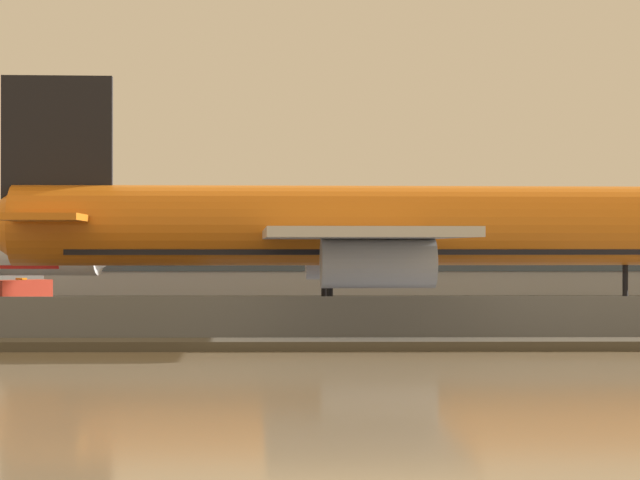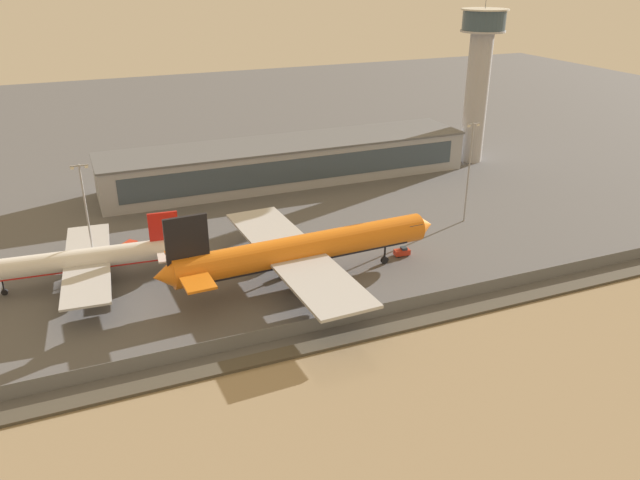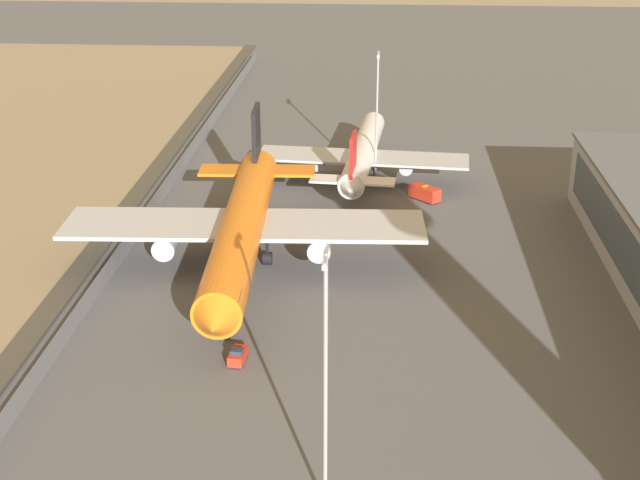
{
  "view_description": "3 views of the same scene",
  "coord_description": "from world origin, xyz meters",
  "px_view_note": "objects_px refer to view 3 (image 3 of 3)",
  "views": [
    {
      "loc": [
        -6.47,
        -84.15,
        5.29
      ],
      "look_at": [
        -5.28,
        0.85,
        5.7
      ],
      "focal_mm": 70.0,
      "sensor_mm": 36.0,
      "label": 1
    },
    {
      "loc": [
        -39.02,
        -96.71,
        55.22
      ],
      "look_at": [
        4.3,
        7.62,
        4.82
      ],
      "focal_mm": 35.0,
      "sensor_mm": 36.0,
      "label": 2
    },
    {
      "loc": [
        103.85,
        18.56,
        49.56
      ],
      "look_at": [
        -1.54,
        11.25,
        5.08
      ],
      "focal_mm": 50.0,
      "sensor_mm": 36.0,
      "label": 3
    }
  ],
  "objects_px": {
    "cargo_jet_orange": "(243,226)",
    "passenger_jet_white_red": "(363,153)",
    "ops_van": "(424,192)",
    "apron_light_mast_apron_west": "(325,373)",
    "baggage_tug": "(238,356)",
    "apron_light_mast_apron_east": "(377,113)"
  },
  "relations": [
    {
      "from": "cargo_jet_orange",
      "to": "passenger_jet_white_red",
      "type": "bearing_deg",
      "value": 158.96
    },
    {
      "from": "passenger_jet_white_red",
      "to": "ops_van",
      "type": "height_order",
      "value": "passenger_jet_white_red"
    },
    {
      "from": "apron_light_mast_apron_west",
      "to": "passenger_jet_white_red",
      "type": "bearing_deg",
      "value": 179.28
    },
    {
      "from": "ops_van",
      "to": "baggage_tug",
      "type": "bearing_deg",
      "value": -22.74
    },
    {
      "from": "ops_van",
      "to": "apron_light_mast_apron_east",
      "type": "relative_size",
      "value": 0.23
    },
    {
      "from": "apron_light_mast_apron_west",
      "to": "apron_light_mast_apron_east",
      "type": "height_order",
      "value": "apron_light_mast_apron_west"
    },
    {
      "from": "passenger_jet_white_red",
      "to": "baggage_tug",
      "type": "relative_size",
      "value": 12.53
    },
    {
      "from": "passenger_jet_white_red",
      "to": "apron_light_mast_apron_east",
      "type": "bearing_deg",
      "value": 39.61
    },
    {
      "from": "passenger_jet_white_red",
      "to": "baggage_tug",
      "type": "height_order",
      "value": "passenger_jet_white_red"
    },
    {
      "from": "cargo_jet_orange",
      "to": "apron_light_mast_apron_east",
      "type": "distance_m",
      "value": 39.91
    },
    {
      "from": "baggage_tug",
      "to": "apron_light_mast_apron_west",
      "type": "relative_size",
      "value": 0.14
    },
    {
      "from": "cargo_jet_orange",
      "to": "apron_light_mast_apron_west",
      "type": "height_order",
      "value": "apron_light_mast_apron_west"
    },
    {
      "from": "cargo_jet_orange",
      "to": "passenger_jet_white_red",
      "type": "height_order",
      "value": "cargo_jet_orange"
    },
    {
      "from": "baggage_tug",
      "to": "apron_light_mast_apron_east",
      "type": "relative_size",
      "value": 0.15
    },
    {
      "from": "cargo_jet_orange",
      "to": "passenger_jet_white_red",
      "type": "distance_m",
      "value": 41.01
    },
    {
      "from": "ops_van",
      "to": "apron_light_mast_apron_west",
      "type": "relative_size",
      "value": 0.22
    },
    {
      "from": "apron_light_mast_apron_west",
      "to": "cargo_jet_orange",
      "type": "bearing_deg",
      "value": -163.4
    },
    {
      "from": "ops_van",
      "to": "apron_light_mast_apron_west",
      "type": "height_order",
      "value": "apron_light_mast_apron_west"
    },
    {
      "from": "ops_van",
      "to": "apron_light_mast_apron_west",
      "type": "distance_m",
      "value": 76.75
    },
    {
      "from": "ops_van",
      "to": "apron_light_mast_apron_east",
      "type": "distance_m",
      "value": 15.17
    },
    {
      "from": "passenger_jet_white_red",
      "to": "cargo_jet_orange",
      "type": "bearing_deg",
      "value": -21.04
    },
    {
      "from": "apron_light_mast_apron_west",
      "to": "ops_van",
      "type": "bearing_deg",
      "value": 171.59
    }
  ]
}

